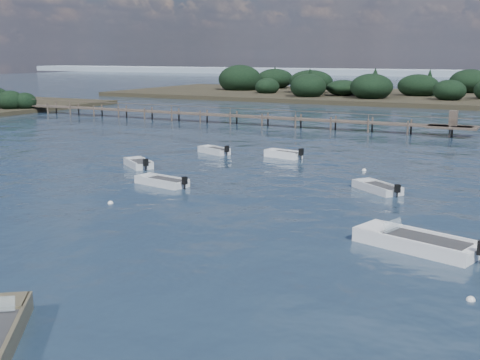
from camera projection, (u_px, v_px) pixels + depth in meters
The scene contains 12 objects.
ground at pixel (433, 123), 74.78m from camera, with size 400.00×400.00×0.00m, color #152232.
dinghy_extra_b at pixel (377, 189), 37.57m from camera, with size 3.56×3.16×1.01m.
dinghy_mid_grey at pixel (162, 183), 39.36m from camera, with size 4.10×2.05×1.02m.
tender_far_grey at pixel (214, 152), 51.89m from camera, with size 3.44×2.27×1.10m.
dinghy_mid_white_a at pixel (415, 245), 26.47m from camera, with size 5.82×3.41×1.34m.
tender_far_white at pixel (283, 156), 49.80m from camera, with size 3.55×1.84×1.19m.
dinghy_extra_a at pixel (138, 165), 45.71m from camera, with size 3.29×2.88×1.12m.
buoy_b at pixel (471, 300), 20.89m from camera, with size 0.32×0.32×0.32m, color silver.
buoy_c at pixel (110, 204), 34.47m from camera, with size 0.32×0.32×0.32m, color silver.
buoy_e at pixel (364, 171), 44.21m from camera, with size 0.32×0.32×0.32m, color silver.
jetty at pixel (233, 116), 73.86m from camera, with size 64.50×3.20×3.40m.
distant_haze at pixel (290, 74), 263.04m from camera, with size 280.00×20.00×2.40m, color #8391A1.
Camera 1 is at (12.78, -17.37, 8.38)m, focal length 45.00 mm.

